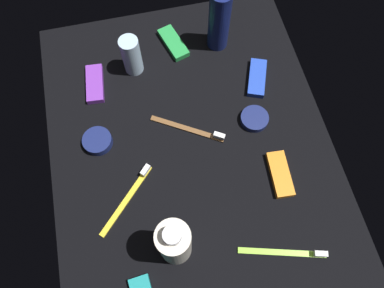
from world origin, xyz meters
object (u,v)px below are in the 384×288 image
Objects in this scene: snack_bar_blue at (257,78)px; cream_tin_left at (254,119)px; cream_tin_right at (98,141)px; toothbrush_lime at (288,253)px; snack_bar_green at (173,43)px; bodywash_bottle at (174,243)px; deodorant_stick at (131,56)px; snack_bar_purple at (95,84)px; snack_bar_orange at (280,174)px; toothbrush_yellow at (129,195)px; toothbrush_brown at (193,129)px; lotion_bottle at (219,20)px.

cream_tin_left is at bearing 1.42° from snack_bar_blue.
cream_tin_right is (-2.41, -36.67, 0.23)cm from cream_tin_left.
toothbrush_lime is 57.82cm from snack_bar_green.
bodywash_bottle is 1.69× the size of deodorant_stick.
snack_bar_orange is (32.41, 37.07, 0.00)cm from snack_bar_purple.
snack_bar_blue is at bearing 178.80° from snack_bar_orange.
snack_bar_blue is at bearing 122.23° from toothbrush_yellow.
bodywash_bottle reaches higher than snack_bar_blue.
toothbrush_brown is (20.15, 10.50, -4.70)cm from deodorant_stick.
bodywash_bottle is 28.16cm from toothbrush_brown.
lotion_bottle is at bearing 156.51° from bodywash_bottle.
snack_bar_blue is 1.00× the size of snack_bar_purple.
snack_bar_orange is at bearing 37.31° from deodorant_stick.
toothbrush_brown and toothbrush_yellow have the same top height.
bodywash_bottle is (48.63, -21.13, -0.58)cm from lotion_bottle.
toothbrush_brown reaches higher than snack_bar_green.
bodywash_bottle is 1.72× the size of snack_bar_purple.
lotion_bottle is 3.00× the size of cream_tin_left.
toothbrush_brown reaches higher than snack_bar_purple.
toothbrush_yellow is at bearing -149.98° from bodywash_bottle.
toothbrush_yellow is at bearing -69.75° from cream_tin_left.
toothbrush_brown and toothbrush_lime have the same top height.
bodywash_bottle is 44.92cm from snack_bar_purple.
lotion_bottle is 27.23cm from toothbrush_brown.
toothbrush_yellow is at bearing -38.97° from lotion_bottle.
cream_tin_right is (15.59, -1.21, 0.28)cm from snack_bar_purple.
bodywash_bottle is 52.14cm from snack_bar_green.
cream_tin_right reaches higher than snack_bar_purple.
snack_bar_orange is 14.50cm from cream_tin_left.
deodorant_stick is at bearing -155.80° from toothbrush_lime.
toothbrush_lime is at bearing 21.96° from toothbrush_brown.
deodorant_stick reaches higher than snack_bar_orange.
snack_bar_blue is at bearing 101.61° from cream_tin_right.
deodorant_stick is 12.99cm from snack_bar_green.
lotion_bottle is 22.74cm from deodorant_stick.
cream_tin_right is at bearing -93.76° from cream_tin_left.
bodywash_bottle is 1.72× the size of snack_bar_blue.
lotion_bottle reaches higher than toothbrush_lime.
cream_tin_right is (-27.22, -12.59, -7.13)cm from bodywash_bottle.
bodywash_bottle is at bearing -16.82° from snack_bar_blue.
deodorant_stick is at bearing -129.51° from cream_tin_left.
toothbrush_yellow and cream_tin_right have the same top height.
bodywash_bottle is 1.01× the size of toothbrush_lime.
snack_bar_green is (-25.18, 0.57, 0.14)cm from toothbrush_brown.
toothbrush_brown is 2.40× the size of cream_tin_right.
snack_bar_blue is at bearing 27.63° from lotion_bottle.
bodywash_bottle reaches higher than cream_tin_left.
toothbrush_yellow is at bearing -122.75° from toothbrush_lime.
snack_bar_orange is (38.23, 4.55, -7.99)cm from lotion_bottle.
toothbrush_yellow is at bearing 19.56° from cream_tin_right.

